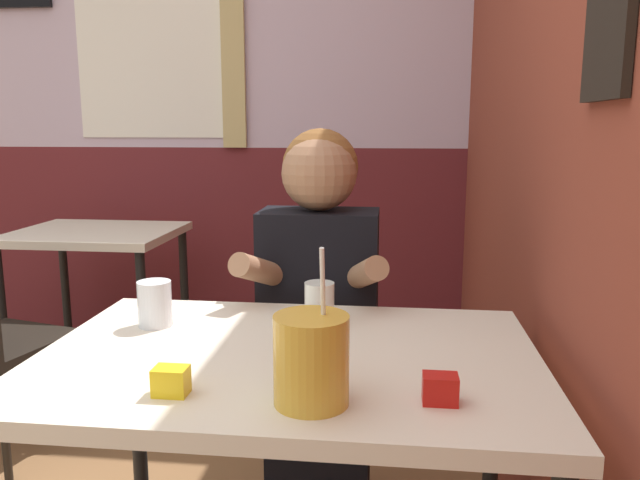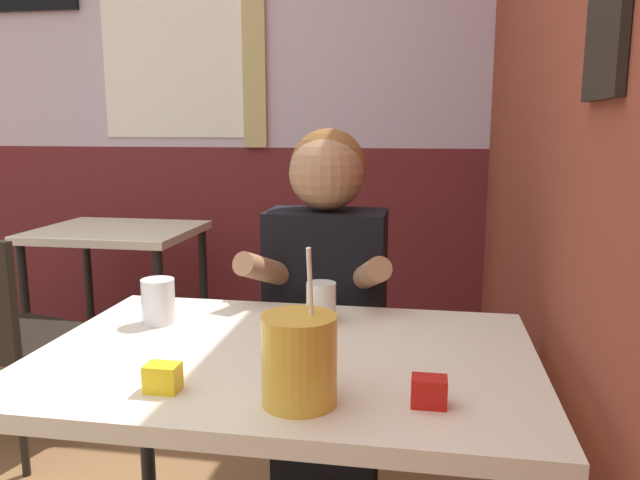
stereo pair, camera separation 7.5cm
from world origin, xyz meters
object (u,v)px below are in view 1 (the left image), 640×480
Objects in this scene: person_seated at (319,321)px; cocktail_pitcher at (311,360)px; main_table at (289,385)px; background_table at (97,252)px.

cocktail_pitcher is (0.08, -0.77, 0.18)m from person_seated.
main_table is at bearing -90.14° from person_seated.
cocktail_pitcher reaches higher than main_table.
main_table is 0.29m from cocktail_pitcher.
background_table is 2.73× the size of cocktail_pitcher.
background_table is 0.62× the size of person_seated.
background_table is at bearing 126.03° from cocktail_pitcher.
person_seated is 0.79m from cocktail_pitcher.
cocktail_pitcher is (1.21, -1.66, 0.18)m from background_table.
person_seated is (0.00, 0.53, -0.03)m from main_table.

